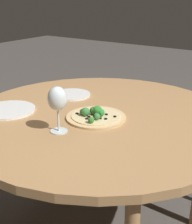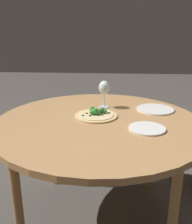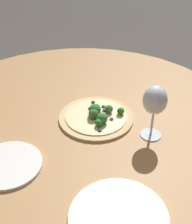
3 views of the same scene
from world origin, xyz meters
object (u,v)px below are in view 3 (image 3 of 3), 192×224
object	(u,v)px
plate_near	(118,218)
plate_far	(8,165)
wine_glass	(155,101)
pizza	(97,116)

from	to	relation	value
plate_near	plate_far	xyz separation A→B (m)	(0.10, 0.36, 0.00)
wine_glass	plate_far	distance (m)	0.49
pizza	plate_near	size ratio (longest dim) A/B	1.06
plate_near	plate_far	size ratio (longest dim) A/B	1.24
pizza	plate_near	world-z (taller)	pizza
plate_near	wine_glass	bearing A→B (deg)	-6.54
pizza	wine_glass	size ratio (longest dim) A/B	1.41
plate_near	pizza	bearing A→B (deg)	21.83
plate_far	plate_near	bearing A→B (deg)	-105.53
pizza	wine_glass	xyz separation A→B (m)	(-0.04, -0.20, 0.12)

